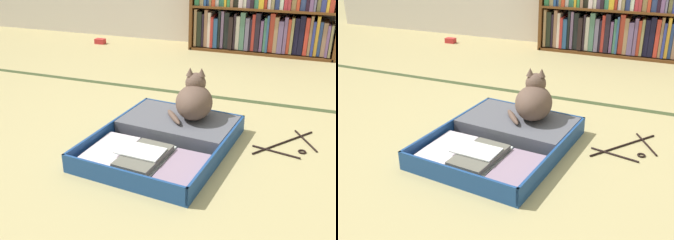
{
  "view_description": "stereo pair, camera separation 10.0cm",
  "coord_description": "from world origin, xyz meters",
  "views": [
    {
      "loc": [
        0.6,
        -1.59,
        0.98
      ],
      "look_at": [
        -0.03,
        0.15,
        0.15
      ],
      "focal_mm": 42.94,
      "sensor_mm": 36.0,
      "label": 1
    },
    {
      "loc": [
        0.7,
        -1.55,
        0.98
      ],
      "look_at": [
        -0.03,
        0.15,
        0.15
      ],
      "focal_mm": 42.94,
      "sensor_mm": 36.0,
      "label": 2
    }
  ],
  "objects": [
    {
      "name": "bookshelf",
      "position": [
        0.13,
        2.24,
        0.39
      ],
      "size": [
        1.34,
        0.29,
        0.82
      ],
      "color": "brown",
      "rests_on": "ground_plane"
    },
    {
      "name": "open_suitcase",
      "position": [
        -0.04,
        0.15,
        0.04
      ],
      "size": [
        0.7,
        0.85,
        0.09
      ],
      "color": "navy",
      "rests_on": "ground_plane"
    },
    {
      "name": "small_red_pouch",
      "position": [
        -1.46,
        2.02,
        0.02
      ],
      "size": [
        0.1,
        0.07,
        0.05
      ],
      "color": "red",
      "rests_on": "ground_plane"
    },
    {
      "name": "black_cat",
      "position": [
        0.04,
        0.35,
        0.19
      ],
      "size": [
        0.29,
        0.3,
        0.27
      ],
      "color": "brown",
      "rests_on": "open_suitcase"
    },
    {
      "name": "tatami_border",
      "position": [
        0.0,
        0.92,
        0.0
      ],
      "size": [
        4.8,
        0.05,
        0.0
      ],
      "color": "#3B4827",
      "rests_on": "ground_plane"
    },
    {
      "name": "ground_plane",
      "position": [
        0.0,
        0.0,
        0.0
      ],
      "size": [
        10.0,
        10.0,
        0.0
      ],
      "primitive_type": "plane",
      "color": "tan"
    },
    {
      "name": "clothes_hanger",
      "position": [
        0.56,
        0.36,
        0.01
      ],
      "size": [
        0.32,
        0.37,
        0.01
      ],
      "color": "black",
      "rests_on": "ground_plane"
    }
  ]
}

